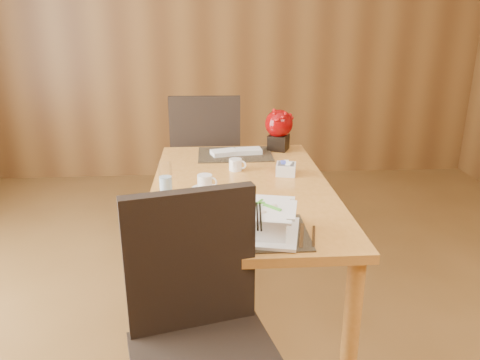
{
  "coord_description": "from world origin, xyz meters",
  "views": [
    {
      "loc": [
        -0.15,
        -1.6,
        1.57
      ],
      "look_at": [
        -0.02,
        0.35,
        0.87
      ],
      "focal_mm": 35.0,
      "sensor_mm": 36.0,
      "label": 1
    }
  ],
  "objects": [
    {
      "name": "far_chair",
      "position": [
        -0.18,
        1.59,
        0.6
      ],
      "size": [
        0.51,
        0.52,
        1.06
      ],
      "rotation": [
        0.0,
        0.0,
        3.1
      ],
      "color": "black",
      "rests_on": "ground"
    },
    {
      "name": "berry_decor",
      "position": [
        0.28,
        1.24,
        0.9
      ],
      "size": [
        0.18,
        0.18,
        0.26
      ],
      "rotation": [
        0.0,
        0.0,
        -0.42
      ],
      "color": "black",
      "rests_on": "dining_table"
    },
    {
      "name": "napkins_far",
      "position": [
        0.02,
        1.15,
        0.77
      ],
      "size": [
        0.32,
        0.16,
        0.03
      ],
      "primitive_type": null,
      "rotation": [
        0.0,
        0.0,
        0.17
      ],
      "color": "silver",
      "rests_on": "dining_table"
    },
    {
      "name": "creamer_jug",
      "position": [
        -0.02,
        0.85,
        0.78
      ],
      "size": [
        0.12,
        0.12,
        0.07
      ],
      "primitive_type": null,
      "rotation": [
        0.0,
        0.0,
        -0.41
      ],
      "color": "white",
      "rests_on": "dining_table"
    },
    {
      "name": "dining_table",
      "position": [
        0.0,
        0.6,
        0.65
      ],
      "size": [
        0.9,
        1.5,
        0.75
      ],
      "color": "#CC8838",
      "rests_on": "ground"
    },
    {
      "name": "back_wall",
      "position": [
        0.0,
        3.0,
        1.4
      ],
      "size": [
        5.0,
        0.02,
        2.8
      ],
      "primitive_type": "cube",
      "color": "brown",
      "rests_on": "ground"
    },
    {
      "name": "near_chair",
      "position": [
        -0.2,
        -0.29,
        0.58
      ],
      "size": [
        0.58,
        0.58,
        1.02
      ],
      "rotation": [
        0.0,
        0.0,
        0.25
      ],
      "color": "black",
      "rests_on": "ground"
    },
    {
      "name": "placemat_near",
      "position": [
        0.0,
        0.05,
        0.75
      ],
      "size": [
        0.45,
        0.33,
        0.01
      ],
      "primitive_type": "cube",
      "color": "black",
      "rests_on": "dining_table"
    },
    {
      "name": "water_glass",
      "position": [
        -0.37,
        0.53,
        0.83
      ],
      "size": [
        0.08,
        0.08,
        0.15
      ],
      "primitive_type": "cylinder",
      "rotation": [
        0.0,
        0.0,
        0.16
      ],
      "color": "silver",
      "rests_on": "dining_table"
    },
    {
      "name": "placemat_far",
      "position": [
        0.0,
        1.15,
        0.75
      ],
      "size": [
        0.45,
        0.33,
        0.01
      ],
      "primitive_type": "cube",
      "color": "black",
      "rests_on": "dining_table"
    },
    {
      "name": "sugar_caddy",
      "position": [
        0.25,
        0.76,
        0.78
      ],
      "size": [
        0.12,
        0.12,
        0.06
      ],
      "primitive_type": "cube",
      "rotation": [
        0.0,
        0.0,
        -0.22
      ],
      "color": "white",
      "rests_on": "dining_table"
    },
    {
      "name": "coffee_cup",
      "position": [
        -0.18,
        0.55,
        0.78
      ],
      "size": [
        0.14,
        0.14,
        0.08
      ],
      "rotation": [
        0.0,
        0.0,
        -0.37
      ],
      "color": "white",
      "rests_on": "dining_table"
    },
    {
      "name": "soup_setting",
      "position": [
        0.04,
        0.05,
        0.81
      ],
      "size": [
        0.34,
        0.34,
        0.12
      ],
      "rotation": [
        0.0,
        0.0,
        -0.22
      ],
      "color": "white",
      "rests_on": "dining_table"
    },
    {
      "name": "bread_plate",
      "position": [
        -0.37,
        0.06,
        0.76
      ],
      "size": [
        0.17,
        0.17,
        0.01
      ],
      "primitive_type": "cube",
      "rotation": [
        0.0,
        0.0,
        0.1
      ],
      "color": "white",
      "rests_on": "dining_table"
    }
  ]
}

